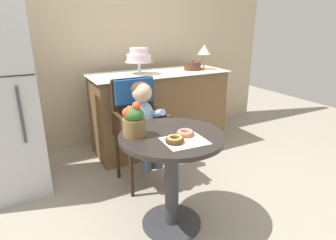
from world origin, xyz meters
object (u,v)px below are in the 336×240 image
at_px(wicker_chair, 137,114).
at_px(seated_child, 144,115).
at_px(donut_mid, 185,133).
at_px(tiered_cake_stand, 139,57).
at_px(flower_vase, 134,120).
at_px(round_layer_cake, 192,66).
at_px(donut_front, 175,139).
at_px(cafe_table, 172,163).
at_px(table_lamp, 204,51).

relative_size(wicker_chair, seated_child, 1.31).
relative_size(donut_mid, tiered_cake_stand, 0.40).
bearing_deg(seated_child, donut_mid, -88.70).
relative_size(flower_vase, round_layer_cake, 1.21).
distance_m(donut_front, round_layer_cake, 1.74).
xyz_separation_m(donut_mid, round_layer_cake, (0.90, 1.33, 0.21)).
xyz_separation_m(seated_child, round_layer_cake, (0.91, 0.67, 0.27)).
height_order(cafe_table, seated_child, seated_child).
bearing_deg(cafe_table, seated_child, 84.90).
bearing_deg(donut_mid, donut_front, -149.85).
height_order(cafe_table, round_layer_cake, round_layer_cake).
bearing_deg(cafe_table, donut_mid, -41.76).
height_order(seated_child, donut_mid, seated_child).
bearing_deg(donut_front, flower_vase, 127.51).
xyz_separation_m(donut_front, donut_mid, (0.12, 0.07, -0.00)).
bearing_deg(round_layer_cake, tiered_cake_stand, 177.02).
height_order(donut_front, donut_mid, donut_front).
xyz_separation_m(tiered_cake_stand, round_layer_cake, (0.65, -0.03, -0.14)).
xyz_separation_m(seated_child, donut_front, (-0.11, -0.73, 0.07)).
height_order(seated_child, donut_front, seated_child).
xyz_separation_m(wicker_chair, donut_front, (-0.11, -0.88, 0.10)).
bearing_deg(donut_front, round_layer_cake, 53.84).
bearing_deg(donut_front, donut_mid, 30.15).
xyz_separation_m(donut_mid, tiered_cake_stand, (0.25, 1.36, 0.34)).
xyz_separation_m(flower_vase, round_layer_cake, (1.20, 1.17, 0.12)).
relative_size(tiered_cake_stand, round_layer_cake, 1.52).
bearing_deg(flower_vase, donut_mid, -28.28).
bearing_deg(seated_child, donut_front, -98.33).
bearing_deg(tiered_cake_stand, donut_front, -104.41).
bearing_deg(cafe_table, wicker_chair, 85.96).
bearing_deg(tiered_cake_stand, wicker_chair, -115.45).
height_order(donut_mid, table_lamp, table_lamp).
distance_m(wicker_chair, seated_child, 0.16).
height_order(wicker_chair, round_layer_cake, round_layer_cake).
bearing_deg(tiered_cake_stand, round_layer_cake, -2.98).
height_order(donut_front, table_lamp, table_lamp).
xyz_separation_m(donut_front, tiered_cake_stand, (0.37, 1.43, 0.34)).
relative_size(seated_child, flower_vase, 3.05).
bearing_deg(cafe_table, flower_vase, 156.56).
bearing_deg(round_layer_cake, donut_front, -126.16).
distance_m(wicker_chair, donut_front, 0.89).
bearing_deg(donut_mid, tiered_cake_stand, 79.73).
height_order(wicker_chair, tiered_cake_stand, tiered_cake_stand).
height_order(seated_child, round_layer_cake, round_layer_cake).
bearing_deg(donut_front, tiered_cake_stand, 75.59).
bearing_deg(table_lamp, round_layer_cake, 172.16).
distance_m(cafe_table, flower_vase, 0.41).
xyz_separation_m(wicker_chair, donut_mid, (0.01, -0.81, 0.10)).
distance_m(flower_vase, round_layer_cake, 1.68).
bearing_deg(table_lamp, cafe_table, -131.78).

